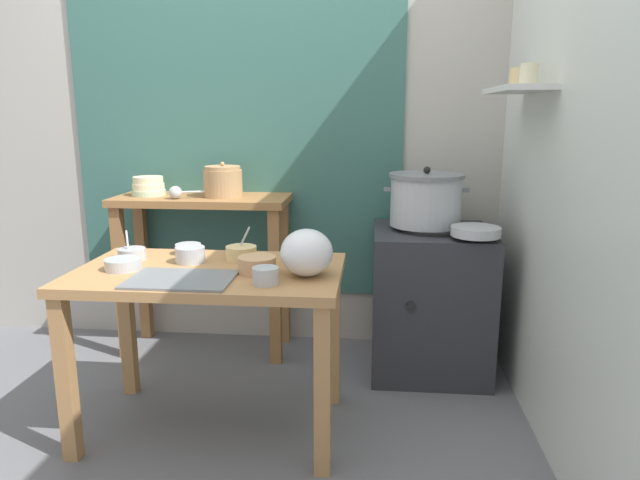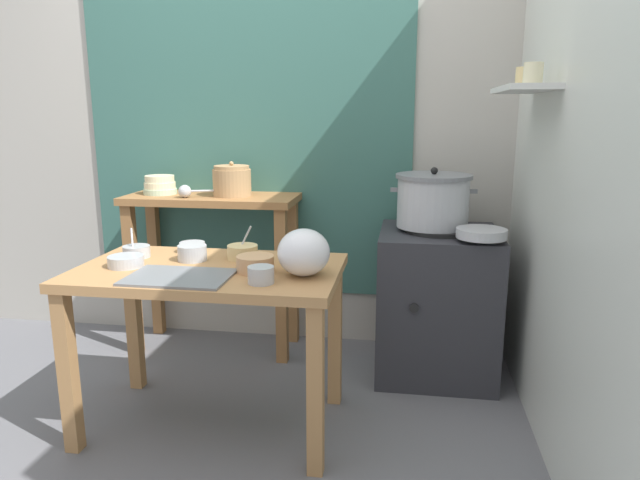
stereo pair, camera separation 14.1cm
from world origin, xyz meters
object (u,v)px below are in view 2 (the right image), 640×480
Objects in this scene: prep_bowl_5 at (296,255)px; prep_bowl_6 at (255,263)px; prep_table at (209,293)px; ladle at (187,191)px; prep_bowl_2 at (136,251)px; stove_block at (436,302)px; wide_pan at (481,233)px; prep_bowl_3 at (126,261)px; prep_bowl_7 at (261,274)px; bowl_stack_enamel at (160,185)px; steamer_pot at (433,200)px; prep_bowl_0 at (243,251)px; prep_bowl_1 at (192,247)px; clay_pot at (232,181)px; serving_tray at (179,277)px; prep_bowl_4 at (192,252)px; plastic_bag at (304,252)px; back_shelf_table at (213,234)px.

prep_bowl_5 is 0.81× the size of prep_bowl_6.
prep_bowl_6 reaches higher than prep_table.
prep_bowl_5 is at bearing -39.87° from ladle.
stove_block is at bearing 23.36° from prep_bowl_2.
wide_pan is 1.60m from prep_bowl_3.
bowl_stack_enamel is at bearing 129.79° from prep_bowl_7.
wide_pan is at bearing 23.95° from prep_bowl_5.
prep_bowl_2 is at bearing -155.29° from steamer_pot.
prep_bowl_0 is at bearing 116.67° from prep_bowl_7.
ladle is 2.40× the size of prep_bowl_1.
prep_bowl_6 is at bearing -151.34° from wide_pan.
clay_pot reaches higher than wide_pan.
prep_bowl_0 is (0.47, -0.57, -0.18)m from ladle.
serving_tray is 3.98× the size of prep_bowl_7.
serving_tray is 0.33m from prep_bowl_7.
prep_bowl_4 is 1.01× the size of prep_bowl_5.
serving_tray is 0.51m from prep_bowl_5.
ladle is at bearing 89.68° from prep_bowl_2.
prep_bowl_7 is (-0.07, -0.31, 0.00)m from prep_bowl_5.
prep_bowl_4 is at bearing -67.20° from ladle.
stove_block is 5.26× the size of prep_bowl_3.
prep_bowl_4 is at bearing 30.26° from prep_bowl_3.
prep_bowl_1 is 0.34m from prep_bowl_3.
plastic_bag reaches higher than prep_bowl_7.
prep_table is 1.08m from bowl_stack_enamel.
ladle is 1.92× the size of prep_bowl_0.
back_shelf_table reaches higher than prep_bowl_7.
prep_table is at bearing -62.99° from ladle.
prep_bowl_4 is (0.17, -0.73, 0.08)m from back_shelf_table.
plastic_bag is 2.16× the size of prep_bowl_7.
steamer_pot is 0.34m from wide_pan.
bowl_stack_enamel is 1.35m from prep_bowl_7.
prep_bowl_1 is 0.25m from prep_bowl_2.
prep_bowl_6 is (0.49, -0.87, 0.08)m from back_shelf_table.
prep_bowl_3 is (-0.18, -0.29, -0.00)m from prep_bowl_1.
prep_bowl_0 reaches higher than prep_bowl_4.
prep_bowl_4 is (-1.05, -0.62, -0.16)m from steamer_pot.
steamer_pot is 1.10m from clay_pot.
prep_bowl_3 is at bearing -122.35° from prep_bowl_1.
plastic_bag reaches higher than back_shelf_table.
steamer_pot is at bearing -5.75° from clay_pot.
wide_pan is (1.16, 0.49, 0.19)m from prep_table.
serving_tray is at bearing -138.18° from steamer_pot.
ladle reaches higher than prep_bowl_3.
wide_pan is at bearing 17.09° from prep_bowl_0.
prep_bowl_0 is (0.38, -0.67, 0.07)m from back_shelf_table.
prep_bowl_3 reaches higher than prep_table.
bowl_stack_enamel reaches higher than prep_bowl_0.
serving_tray is at bearing -152.73° from prep_bowl_6.
steamer_pot is 4.30× the size of prep_bowl_7.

